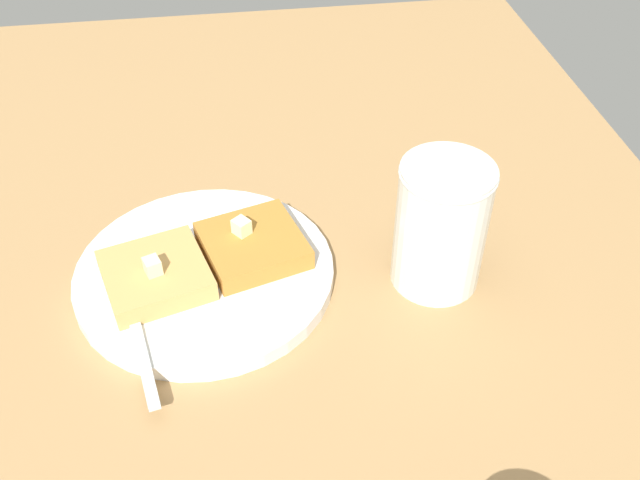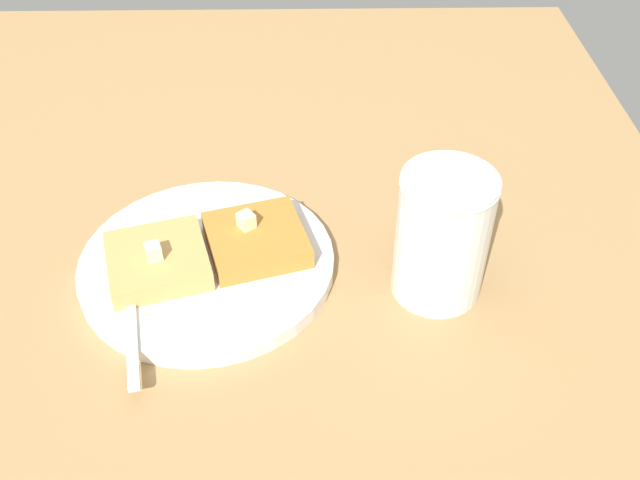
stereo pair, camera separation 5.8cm
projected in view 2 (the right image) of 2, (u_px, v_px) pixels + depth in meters
The scene contains 8 objects.
table_surface at pixel (173, 241), 68.81cm from camera, with size 101.93×101.93×2.09cm, color #A37B4C.
plate at pixel (207, 263), 63.77cm from camera, with size 22.71×22.71×1.41cm.
toast_slice_left at pixel (256, 240), 63.77cm from camera, with size 8.39×8.21×1.94cm, color #AD752D.
toast_slice_middle at pixel (153, 261), 61.70cm from camera, with size 8.39×8.21×1.94cm, color tan.
butter_pat_primary at pixel (246, 220), 63.18cm from camera, with size 1.40×1.26×1.40cm, color #F4E8B5.
butter_pat_secondary at pixel (158, 251), 60.11cm from camera, with size 1.40×1.26×1.40cm, color beige.
fork at pixel (130, 303), 58.98cm from camera, with size 4.73×15.95×0.36cm.
syrup_jar at pixel (441, 241), 59.17cm from camera, with size 7.97×7.97×11.78cm.
Camera 2 is at (-13.29, 51.76, 46.67)cm, focal length 40.00 mm.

